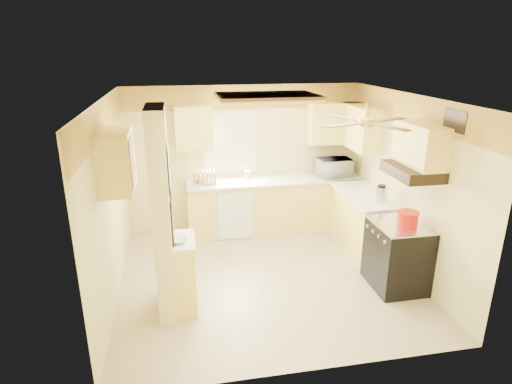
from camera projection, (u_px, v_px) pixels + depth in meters
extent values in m
plane|color=#C7B289|center=(266.00, 277.00, 6.07)|extent=(4.00, 4.00, 0.00)
plane|color=white|center=(268.00, 98.00, 5.26)|extent=(4.00, 4.00, 0.00)
plane|color=#E7D98D|center=(244.00, 158.00, 7.43)|extent=(4.00, 0.00, 4.00)
plane|color=#E7D98D|center=(310.00, 260.00, 3.89)|extent=(4.00, 0.00, 4.00)
plane|color=#E7D98D|center=(109.00, 203.00, 5.31)|extent=(0.00, 3.80, 3.80)
plane|color=#E7D98D|center=(406.00, 185.00, 6.01)|extent=(0.00, 3.80, 3.80)
cube|color=#FFCF4B|center=(244.00, 97.00, 7.07)|extent=(4.00, 0.02, 0.40)
cube|color=#E7D98D|center=(162.00, 216.00, 4.91)|extent=(0.20, 0.70, 2.50)
cube|color=#FFE76B|center=(185.00, 275.00, 5.21)|extent=(0.25, 0.55, 0.90)
cube|color=white|center=(183.00, 240.00, 5.06)|extent=(0.28, 0.58, 0.04)
cube|color=#FFE76B|center=(275.00, 206.00, 7.49)|extent=(3.00, 0.60, 0.90)
cube|color=#FFE76B|center=(363.00, 222.00, 6.77)|extent=(0.60, 1.40, 0.90)
cube|color=white|center=(276.00, 180.00, 7.33)|extent=(3.04, 0.64, 0.04)
cube|color=white|center=(365.00, 195.00, 6.62)|extent=(0.64, 1.44, 0.04)
cube|color=white|center=(235.00, 216.00, 7.08)|extent=(0.58, 0.02, 0.80)
cube|color=white|center=(229.00, 142.00, 7.27)|extent=(0.92, 0.02, 1.02)
cube|color=white|center=(229.00, 142.00, 7.28)|extent=(0.80, 0.02, 0.90)
cube|color=#FFE76B|center=(194.00, 128.00, 6.92)|extent=(0.60, 0.35, 0.70)
cube|color=#FFE76B|center=(334.00, 123.00, 7.34)|extent=(0.90, 0.35, 0.70)
cube|color=#FFE76B|center=(361.00, 127.00, 6.95)|extent=(0.35, 1.00, 0.70)
cube|color=#FFE76B|center=(117.00, 161.00, 4.92)|extent=(0.35, 0.75, 0.70)
cube|color=#FFE76B|center=(422.00, 145.00, 5.24)|extent=(0.35, 0.76, 0.52)
cube|color=black|center=(397.00, 256.00, 5.70)|extent=(0.65, 0.76, 0.90)
cube|color=silver|center=(401.00, 224.00, 5.55)|extent=(0.66, 0.77, 0.02)
cylinder|color=silver|center=(385.00, 242.00, 5.30)|extent=(0.03, 0.05, 0.05)
cylinder|color=silver|center=(379.00, 236.00, 5.45)|extent=(0.03, 0.05, 0.05)
cylinder|color=silver|center=(374.00, 231.00, 5.60)|extent=(0.03, 0.05, 0.05)
cylinder|color=silver|center=(368.00, 226.00, 5.76)|extent=(0.03, 0.05, 0.05)
cube|color=black|center=(412.00, 171.00, 5.33)|extent=(0.50, 0.76, 0.14)
cube|color=black|center=(168.00, 165.00, 4.74)|extent=(0.02, 0.42, 0.57)
cube|color=white|center=(169.00, 165.00, 4.74)|extent=(0.01, 0.37, 0.52)
cube|color=black|center=(172.00, 219.00, 4.95)|extent=(0.02, 0.42, 0.57)
cube|color=yellow|center=(172.00, 219.00, 4.95)|extent=(0.01, 0.37, 0.52)
cube|color=brown|center=(267.00, 96.00, 5.75)|extent=(1.35, 0.95, 0.06)
cube|color=white|center=(267.00, 98.00, 5.76)|extent=(1.15, 0.75, 0.02)
cylinder|color=gold|center=(367.00, 110.00, 4.81)|extent=(0.04, 0.04, 0.16)
cylinder|color=gold|center=(366.00, 122.00, 4.85)|extent=(0.18, 0.18, 0.08)
cube|color=brown|center=(386.00, 120.00, 5.01)|extent=(0.55, 0.28, 0.01)
cube|color=brown|center=(347.00, 118.00, 5.11)|extent=(0.28, 0.55, 0.01)
cube|color=brown|center=(345.00, 125.00, 4.70)|extent=(0.55, 0.28, 0.01)
cube|color=brown|center=(388.00, 127.00, 4.59)|extent=(0.28, 0.55, 0.01)
cube|color=black|center=(455.00, 121.00, 4.83)|extent=(0.02, 0.40, 0.25)
imported|color=white|center=(334.00, 168.00, 7.43)|extent=(0.58, 0.41, 0.32)
imported|color=white|center=(179.00, 240.00, 4.96)|extent=(0.20, 0.20, 0.05)
cylinder|color=red|center=(408.00, 219.00, 5.48)|extent=(0.26, 0.26, 0.16)
cylinder|color=red|center=(409.00, 213.00, 5.45)|extent=(0.28, 0.28, 0.02)
cylinder|color=silver|center=(381.00, 194.00, 6.23)|extent=(0.17, 0.17, 0.22)
cylinder|color=black|center=(382.00, 186.00, 6.19)|extent=(0.11, 0.11, 0.03)
cube|color=tan|center=(205.00, 182.00, 7.09)|extent=(0.39, 0.30, 0.04)
cube|color=tan|center=(195.00, 178.00, 7.03)|extent=(0.02, 0.26, 0.22)
cube|color=tan|center=(199.00, 177.00, 7.04)|extent=(0.02, 0.26, 0.22)
cube|color=tan|center=(203.00, 177.00, 7.05)|extent=(0.02, 0.26, 0.22)
cube|color=tan|center=(207.00, 177.00, 7.06)|extent=(0.02, 0.26, 0.22)
cube|color=tan|center=(211.00, 177.00, 7.08)|extent=(0.02, 0.26, 0.22)
cube|color=tan|center=(215.00, 177.00, 7.09)|extent=(0.02, 0.26, 0.22)
cylinder|color=white|center=(199.00, 177.00, 7.04)|extent=(0.01, 0.22, 0.22)
cylinder|color=white|center=(207.00, 177.00, 7.06)|extent=(0.01, 0.22, 0.22)
cylinder|color=white|center=(248.00, 174.00, 7.35)|extent=(0.11, 0.11, 0.14)
cylinder|color=tan|center=(249.00, 172.00, 7.34)|extent=(0.01, 0.01, 0.22)
cylinder|color=tan|center=(248.00, 172.00, 7.35)|extent=(0.01, 0.01, 0.22)
cylinder|color=tan|center=(247.00, 172.00, 7.33)|extent=(0.01, 0.01, 0.22)
cylinder|color=tan|center=(248.00, 173.00, 7.32)|extent=(0.01, 0.01, 0.22)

